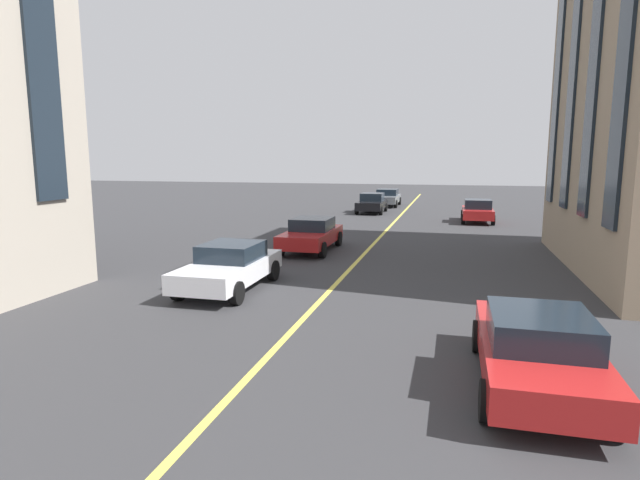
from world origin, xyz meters
The scene contains 7 objects.
lane_centre_line centered at (20.00, 0.00, 0.00)m, with size 80.00×0.16×0.01m.
car_red_parked_a centered at (23.82, 2.31, 0.70)m, with size 4.40×1.95×1.37m.
car_grey_mid centered at (44.96, 1.76, 0.70)m, with size 4.40×1.95×1.37m.
car_black_trailing centered at (39.44, 2.16, 0.70)m, with size 3.90×1.89×1.40m.
car_red_far centered at (12.02, -4.90, 0.70)m, with size 4.40×1.95×1.37m.
car_red_parked_b centered at (35.63, -4.90, 0.70)m, with size 3.90×1.89×1.40m.
car_white_near centered at (16.92, 2.93, 0.70)m, with size 4.40×1.95×1.37m.
Camera 1 is at (3.08, -3.42, 3.88)m, focal length 28.91 mm.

